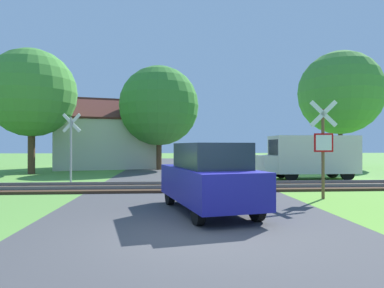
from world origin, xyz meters
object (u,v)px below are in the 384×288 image
object	(u,v)px
crossing_sign_far	(71,143)
parked_car	(209,177)
stop_sign_near	(323,144)
house	(105,142)
mail_truck	(310,155)
tree_center	(159,106)
tree_far	(340,93)
tree_left	(32,93)

from	to	relation	value
crossing_sign_far	parked_car	distance (m)	8.88
stop_sign_near	house	size ratio (longest dim) A/B	0.36
parked_car	mail_truck	bearing A→B (deg)	40.75
house	tree_center	bearing A→B (deg)	-40.99
tree_center	tree_far	bearing A→B (deg)	9.01
mail_truck	tree_left	bearing A→B (deg)	73.51
tree_center	parked_car	world-z (taller)	tree_center
crossing_sign_far	parked_car	size ratio (longest dim) A/B	0.75
tree_left	tree_far	bearing A→B (deg)	14.05
house	tree_left	bearing A→B (deg)	-137.88
house	tree_center	xyz separation A→B (m)	(4.24, -2.10, 2.62)
tree_center	parked_car	distance (m)	16.92
parked_car	tree_left	bearing A→B (deg)	113.44
stop_sign_near	house	distance (m)	19.31
house	tree_left	size ratio (longest dim) A/B	1.15
tree_left	crossing_sign_far	bearing A→B (deg)	-56.29
tree_far	mail_truck	distance (m)	13.57
crossing_sign_far	tree_left	size ratio (longest dim) A/B	0.41
house	mail_truck	distance (m)	15.85
stop_sign_near	tree_left	xyz separation A→B (m)	(-13.38, 11.19, 3.23)
stop_sign_near	parked_car	xyz separation A→B (m)	(-3.95, -1.89, -0.88)
tree_left	tree_far	size ratio (longest dim) A/B	0.80
house	tree_far	xyz separation A→B (m)	(19.30, 0.29, 4.13)
tree_center	parked_car	size ratio (longest dim) A/B	1.78
stop_sign_near	parked_car	size ratio (longest dim) A/B	0.75
mail_truck	parked_car	size ratio (longest dim) A/B	1.15
tree_center	tree_left	size ratio (longest dim) A/B	0.98
mail_truck	stop_sign_near	bearing A→B (deg)	160.42
tree_left	parked_car	size ratio (longest dim) A/B	1.82
parked_car	stop_sign_near	bearing A→B (deg)	13.19
tree_left	parked_car	world-z (taller)	tree_left
stop_sign_near	tree_far	world-z (taller)	tree_far
tree_left	stop_sign_near	bearing A→B (deg)	-39.90
crossing_sign_far	mail_truck	xyz separation A→B (m)	(11.66, 1.36, -0.61)
stop_sign_near	parked_car	world-z (taller)	stop_sign_near
stop_sign_near	parked_car	bearing A→B (deg)	34.41
tree_left	tree_far	distance (m)	23.59
stop_sign_near	crossing_sign_far	distance (m)	10.64
mail_truck	parked_car	xyz separation A→B (m)	(-6.28, -8.37, -0.34)
tree_left	mail_truck	distance (m)	16.83
mail_truck	tree_far	bearing A→B (deg)	-34.21
house	tree_far	world-z (taller)	tree_far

